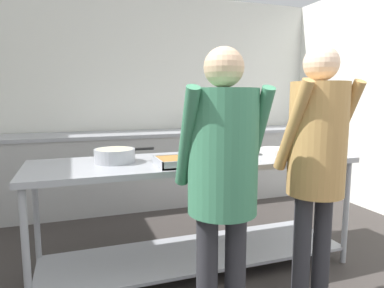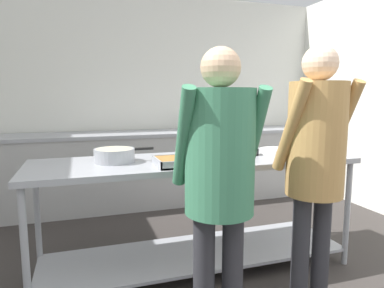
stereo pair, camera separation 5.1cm
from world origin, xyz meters
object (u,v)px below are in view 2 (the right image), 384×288
serving_tray_roast (186,161)px  guest_serving_right (316,151)px  sauce_pan (115,155)px  water_bottle (199,119)px  serving_tray_vegetables (228,151)px  plate_stack (276,151)px  guest_serving_left (220,166)px

serving_tray_roast → guest_serving_right: bearing=-38.0°
sauce_pan → water_bottle: water_bottle is taller
sauce_pan → serving_tray_vegetables: sauce_pan is taller
sauce_pan → plate_stack: 1.28m
sauce_pan → water_bottle: size_ratio=1.44×
serving_tray_vegetables → water_bottle: 1.76m
plate_stack → guest_serving_right: (-0.16, -0.70, 0.12)m
serving_tray_roast → serving_tray_vegetables: (0.45, 0.30, 0.00)m
guest_serving_left → plate_stack: bearing=42.9°
serving_tray_roast → plate_stack: serving_tray_roast is taller
guest_serving_left → water_bottle: bearing=72.9°
plate_stack → guest_serving_left: 1.11m
serving_tray_roast → plate_stack: (0.82, 0.18, -0.00)m
serving_tray_vegetables → guest_serving_left: size_ratio=0.26×
water_bottle → plate_stack: bearing=-89.5°
plate_stack → sauce_pan: bearing=176.8°
sauce_pan → guest_serving_left: bearing=-60.3°
serving_tray_roast → guest_serving_right: size_ratio=0.25×
serving_tray_vegetables → water_bottle: size_ratio=1.39×
serving_tray_vegetables → guest_serving_left: 0.98m
guest_serving_left → guest_serving_right: (0.65, 0.06, 0.04)m
serving_tray_vegetables → plate_stack: 0.39m
sauce_pan → serving_tray_roast: bearing=-28.8°
guest_serving_left → water_bottle: (0.80, 2.59, 0.07)m
serving_tray_roast → sauce_pan: bearing=151.2°
guest_serving_left → water_bottle: guest_serving_left is taller
sauce_pan → water_bottle: bearing=54.4°
sauce_pan → guest_serving_left: 0.95m
serving_tray_roast → plate_stack: bearing=12.2°
guest_serving_right → water_bottle: size_ratio=5.49×
plate_stack → water_bottle: bearing=90.5°
sauce_pan → water_bottle: (1.26, 1.77, 0.12)m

